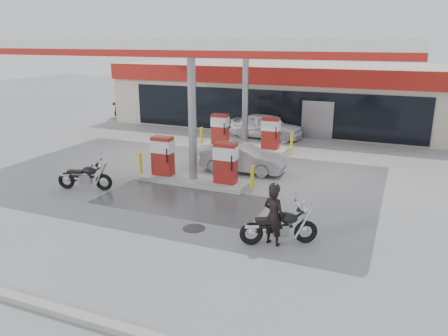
# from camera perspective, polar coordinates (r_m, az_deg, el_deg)

# --- Properties ---
(ground) EXTENTS (90.00, 90.00, 0.00)m
(ground) POSITION_cam_1_polar(r_m,az_deg,el_deg) (16.07, -7.17, -3.98)
(ground) COLOR gray
(ground) RESTS_ON ground
(wet_patch) EXTENTS (6.00, 3.00, 0.00)m
(wet_patch) POSITION_cam_1_polar(r_m,az_deg,el_deg) (15.84, -5.59, -4.23)
(wet_patch) COLOR #4C4C4F
(wet_patch) RESTS_ON ground
(drain_cover) EXTENTS (0.70, 0.70, 0.01)m
(drain_cover) POSITION_cam_1_polar(r_m,az_deg,el_deg) (13.56, -3.95, -7.87)
(drain_cover) COLOR #38383A
(drain_cover) RESTS_ON ground
(kerb) EXTENTS (28.00, 0.25, 0.15)m
(kerb) POSITION_cam_1_polar(r_m,az_deg,el_deg) (11.15, -25.86, -14.98)
(kerb) COLOR gray
(kerb) RESTS_ON ground
(store_building) EXTENTS (22.00, 8.22, 4.00)m
(store_building) POSITION_cam_1_polar(r_m,az_deg,el_deg) (30.14, 8.02, 9.54)
(store_building) COLOR beige
(store_building) RESTS_ON ground
(canopy) EXTENTS (16.00, 10.02, 5.51)m
(canopy) POSITION_cam_1_polar(r_m,az_deg,el_deg) (19.55, -0.22, 15.58)
(canopy) COLOR silver
(canopy) RESTS_ON ground
(pump_island_near) EXTENTS (5.14, 1.30, 1.78)m
(pump_island_near) POSITION_cam_1_polar(r_m,az_deg,el_deg) (17.52, -4.03, 0.29)
(pump_island_near) COLOR #9E9E99
(pump_island_near) RESTS_ON ground
(pump_island_far) EXTENTS (5.14, 1.30, 1.78)m
(pump_island_far) POSITION_cam_1_polar(r_m,az_deg,el_deg) (22.87, 2.72, 4.18)
(pump_island_far) COLOR #9E9E99
(pump_island_far) RESTS_ON ground
(main_motorcycle) EXTENTS (2.06, 1.22, 1.15)m
(main_motorcycle) POSITION_cam_1_polar(r_m,az_deg,el_deg) (12.49, 7.35, -7.65)
(main_motorcycle) COLOR black
(main_motorcycle) RESTS_ON ground
(biker_main) EXTENTS (0.71, 0.56, 1.72)m
(biker_main) POSITION_cam_1_polar(r_m,az_deg,el_deg) (12.31, 6.49, -6.21)
(biker_main) COLOR black
(biker_main) RESTS_ON ground
(parked_motorcycle) EXTENTS (2.14, 0.91, 1.12)m
(parked_motorcycle) POSITION_cam_1_polar(r_m,az_deg,el_deg) (17.56, -17.63, -1.16)
(parked_motorcycle) COLOR black
(parked_motorcycle) RESTS_ON ground
(sedan_white) EXTENTS (4.31, 1.94, 1.44)m
(sedan_white) POSITION_cam_1_polar(r_m,az_deg,el_deg) (25.63, 5.56, 5.48)
(sedan_white) COLOR white
(sedan_white) RESTS_ON ground
(attendant) EXTENTS (0.90, 1.00, 1.70)m
(attendant) POSITION_cam_1_polar(r_m,az_deg,el_deg) (23.36, 6.74, 4.70)
(attendant) COLOR #4E4F53
(attendant) RESTS_ON ground
(hatchback_silver) EXTENTS (3.69, 1.40, 1.20)m
(hatchback_silver) POSITION_cam_1_polar(r_m,az_deg,el_deg) (19.00, 2.42, 1.27)
(hatchback_silver) COLOR #93959A
(hatchback_silver) RESTS_ON ground
(parked_car_left) EXTENTS (4.55, 2.95, 1.23)m
(parked_car_left) POSITION_cam_1_polar(r_m,az_deg,el_deg) (32.62, -10.39, 7.48)
(parked_car_left) COLOR #480F10
(parked_car_left) RESTS_ON ground
(parked_car_right) EXTENTS (5.14, 3.58, 1.30)m
(parked_car_right) POSITION_cam_1_polar(r_m,az_deg,el_deg) (27.63, 15.93, 5.59)
(parked_car_right) COLOR #132241
(parked_car_right) RESTS_ON ground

